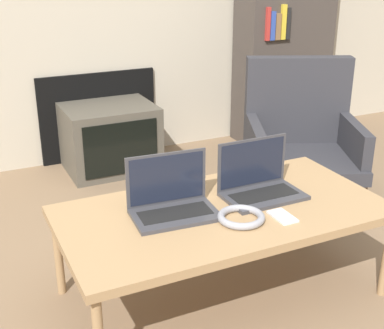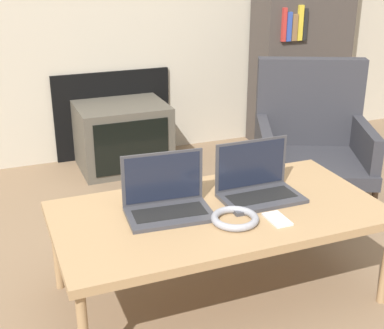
{
  "view_description": "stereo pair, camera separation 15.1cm",
  "coord_description": "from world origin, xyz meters",
  "px_view_note": "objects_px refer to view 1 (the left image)",
  "views": [
    {
      "loc": [
        -0.96,
        -1.43,
        1.39
      ],
      "look_at": [
        0.0,
        0.6,
        0.5
      ],
      "focal_mm": 50.0,
      "sensor_mm": 36.0,
      "label": 1
    },
    {
      "loc": [
        -0.83,
        -1.49,
        1.39
      ],
      "look_at": [
        0.0,
        0.6,
        0.5
      ],
      "focal_mm": 50.0,
      "sensor_mm": 36.0,
      "label": 2
    }
  ],
  "objects_px": {
    "phone": "(283,216)",
    "tv": "(110,138)",
    "headphones": "(241,217)",
    "armchair": "(300,131)",
    "laptop_right": "(259,183)",
    "laptop_left": "(172,200)"
  },
  "relations": [
    {
      "from": "headphones",
      "to": "armchair",
      "type": "relative_size",
      "value": 0.22
    },
    {
      "from": "laptop_right",
      "to": "phone",
      "type": "bearing_deg",
      "value": -98.38
    },
    {
      "from": "tv",
      "to": "armchair",
      "type": "height_order",
      "value": "armchair"
    },
    {
      "from": "headphones",
      "to": "tv",
      "type": "distance_m",
      "value": 1.74
    },
    {
      "from": "laptop_left",
      "to": "armchair",
      "type": "xyz_separation_m",
      "value": [
        1.17,
        0.72,
        -0.08
      ]
    },
    {
      "from": "laptop_left",
      "to": "phone",
      "type": "distance_m",
      "value": 0.45
    },
    {
      "from": "laptop_right",
      "to": "tv",
      "type": "distance_m",
      "value": 1.58
    },
    {
      "from": "headphones",
      "to": "armchair",
      "type": "distance_m",
      "value": 1.31
    },
    {
      "from": "phone",
      "to": "tv",
      "type": "height_order",
      "value": "tv"
    },
    {
      "from": "headphones",
      "to": "tv",
      "type": "height_order",
      "value": "tv"
    },
    {
      "from": "tv",
      "to": "phone",
      "type": "bearing_deg",
      "value": -84.63
    },
    {
      "from": "phone",
      "to": "tv",
      "type": "distance_m",
      "value": 1.8
    },
    {
      "from": "armchair",
      "to": "phone",
      "type": "bearing_deg",
      "value": -105.27
    },
    {
      "from": "tv",
      "to": "armchair",
      "type": "relative_size",
      "value": 0.71
    },
    {
      "from": "laptop_right",
      "to": "headphones",
      "type": "distance_m",
      "value": 0.27
    },
    {
      "from": "tv",
      "to": "headphones",
      "type": "bearing_deg",
      "value": -89.8
    },
    {
      "from": "laptop_left",
      "to": "armchair",
      "type": "bearing_deg",
      "value": 36.25
    },
    {
      "from": "laptop_left",
      "to": "headphones",
      "type": "height_order",
      "value": "laptop_left"
    },
    {
      "from": "laptop_left",
      "to": "armchair",
      "type": "distance_m",
      "value": 1.38
    },
    {
      "from": "tv",
      "to": "laptop_right",
      "type": "bearing_deg",
      "value": -82.67
    },
    {
      "from": "laptop_left",
      "to": "headphones",
      "type": "relative_size",
      "value": 1.89
    },
    {
      "from": "headphones",
      "to": "tv",
      "type": "relative_size",
      "value": 0.31
    }
  ]
}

